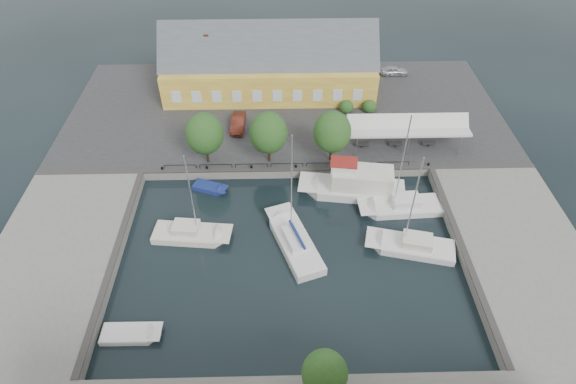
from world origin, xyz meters
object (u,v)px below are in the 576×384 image
(car_red, at_px, (238,123))
(trawler, at_px, (356,186))
(launch_sw, at_px, (131,335))
(warehouse, at_px, (265,66))
(launch_nw, at_px, (210,189))
(east_boat_b, at_px, (412,247))
(car_silver, at_px, (394,71))
(center_sailboat, at_px, (295,243))
(west_boat_b, at_px, (190,235))
(east_boat_a, at_px, (401,207))
(tent_canopy, at_px, (407,127))

(car_red, height_order, trawler, trawler)
(trawler, xyz_separation_m, launch_sw, (-20.67, -17.05, -0.93))
(warehouse, distance_m, launch_nw, 21.33)
(trawler, bearing_deg, car_red, 139.34)
(warehouse, distance_m, east_boat_b, 32.85)
(car_silver, bearing_deg, east_boat_b, 172.28)
(center_sailboat, bearing_deg, warehouse, 96.22)
(warehouse, xyz_separation_m, west_boat_b, (-7.18, -27.10, -4.17))
(car_silver, height_order, center_sailboat, center_sailboat)
(car_red, relative_size, launch_sw, 0.90)
(warehouse, relative_size, east_boat_a, 2.32)
(trawler, relative_size, west_boat_b, 1.11)
(tent_canopy, distance_m, east_boat_b, 15.89)
(east_boat_b, relative_size, west_boat_b, 1.08)
(warehouse, xyz_separation_m, car_red, (-3.30, -9.61, -2.68))
(west_boat_b, distance_m, launch_nw, 7.20)
(warehouse, height_order, center_sailboat, center_sailboat)
(trawler, distance_m, launch_sw, 26.81)
(trawler, height_order, east_boat_b, east_boat_b)
(center_sailboat, height_order, launch_nw, center_sailboat)
(launch_sw, height_order, launch_nw, launch_sw)
(car_silver, xyz_separation_m, launch_sw, (-29.38, -41.64, -1.57))
(west_boat_b, xyz_separation_m, launch_nw, (1.18, 7.10, -0.17))
(trawler, bearing_deg, tent_canopy, 47.29)
(center_sailboat, height_order, east_boat_b, center_sailboat)
(car_red, xyz_separation_m, west_boat_b, (-3.88, -17.49, -1.48))
(tent_canopy, xyz_separation_m, car_silver, (2.10, 17.43, -2.02))
(trawler, bearing_deg, warehouse, 115.41)
(east_boat_b, distance_m, launch_nw, 22.41)
(center_sailboat, bearing_deg, trawler, 47.49)
(tent_canopy, height_order, launch_sw, tent_canopy)
(east_boat_a, bearing_deg, east_boat_b, -90.69)
(car_silver, bearing_deg, east_boat_a, 170.92)
(center_sailboat, height_order, east_boat_a, center_sailboat)
(trawler, height_order, west_boat_b, west_boat_b)
(east_boat_a, xyz_separation_m, west_boat_b, (-21.66, -3.44, -0.00))
(trawler, distance_m, east_boat_b, 9.36)
(tent_canopy, distance_m, launch_sw, 36.65)
(tent_canopy, bearing_deg, launch_nw, -164.78)
(east_boat_a, bearing_deg, west_boat_b, -170.99)
(center_sailboat, xyz_separation_m, east_boat_a, (11.38, 4.86, -0.10))
(car_silver, bearing_deg, launch_nw, 133.38)
(east_boat_a, distance_m, east_boat_b, 5.56)
(east_boat_b, xyz_separation_m, launch_sw, (-25.10, -8.84, -0.17))
(east_boat_b, bearing_deg, tent_canopy, 81.93)
(car_silver, relative_size, west_boat_b, 0.36)
(tent_canopy, bearing_deg, east_boat_b, -98.07)
(east_boat_a, bearing_deg, trawler, 149.54)
(tent_canopy, xyz_separation_m, east_boat_b, (-2.18, -15.37, -3.42))
(tent_canopy, height_order, west_boat_b, west_boat_b)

